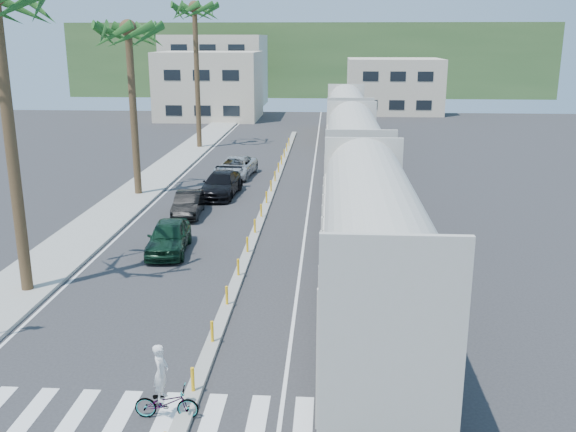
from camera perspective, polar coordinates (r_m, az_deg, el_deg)
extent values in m
plane|color=#28282B|center=(19.51, -7.79, -14.00)|extent=(140.00, 140.00, 0.00)
cube|color=gray|center=(44.37, -12.29, 2.82)|extent=(3.00, 90.00, 0.15)
cube|color=black|center=(45.62, 4.42, 3.42)|extent=(0.12, 100.00, 0.06)
cube|color=black|center=(45.66, 6.23, 3.39)|extent=(0.12, 100.00, 0.06)
cube|color=gray|center=(37.99, -1.92, 1.05)|extent=(0.45, 60.00, 0.15)
cylinder|color=yellow|center=(18.42, -8.47, -14.17)|extent=(0.10, 0.10, 0.70)
cylinder|color=yellow|center=(21.02, -6.76, -10.15)|extent=(0.10, 0.10, 0.70)
cylinder|color=yellow|center=(23.72, -5.47, -7.03)|extent=(0.10, 0.10, 0.70)
cylinder|color=yellow|center=(26.48, -4.45, -4.55)|extent=(0.10, 0.10, 0.70)
cylinder|color=yellow|center=(29.29, -3.64, -2.54)|extent=(0.10, 0.10, 0.70)
cylinder|color=yellow|center=(32.13, -2.96, -0.88)|extent=(0.10, 0.10, 0.70)
cylinder|color=yellow|center=(35.00, -2.40, 0.50)|extent=(0.10, 0.10, 0.70)
cylinder|color=yellow|center=(37.89, -1.93, 1.68)|extent=(0.10, 0.10, 0.70)
cylinder|color=yellow|center=(40.80, -1.52, 2.69)|extent=(0.10, 0.10, 0.70)
cylinder|color=yellow|center=(43.71, -1.17, 3.56)|extent=(0.10, 0.10, 0.70)
cylinder|color=yellow|center=(46.64, -0.86, 4.32)|extent=(0.10, 0.10, 0.70)
cylinder|color=yellow|center=(49.58, -0.58, 5.00)|extent=(0.10, 0.10, 0.70)
cylinder|color=yellow|center=(52.52, -0.34, 5.59)|extent=(0.10, 0.10, 0.70)
cylinder|color=yellow|center=(55.47, -0.12, 6.13)|extent=(0.10, 0.10, 0.70)
cylinder|color=yellow|center=(58.43, 0.08, 6.61)|extent=(0.10, 0.10, 0.70)
cube|color=silver|center=(17.84, -9.09, -17.12)|extent=(14.00, 2.20, 0.01)
cube|color=silver|center=(43.95, -10.15, 2.72)|extent=(0.12, 90.00, 0.01)
cube|color=silver|center=(42.71, 2.07, 2.58)|extent=(0.12, 90.00, 0.01)
cube|color=#B5B2A6|center=(19.81, 7.42, -4.90)|extent=(3.00, 12.88, 3.40)
cylinder|color=#B5B2A6|center=(19.28, 7.59, -0.16)|extent=(2.90, 12.58, 2.90)
cube|color=black|center=(20.67, 7.21, -10.63)|extent=(2.60, 12.88, 1.00)
cube|color=#B5B2A6|center=(34.25, 5.91, 3.88)|extent=(3.00, 12.88, 3.40)
cylinder|color=#B5B2A6|center=(33.95, 5.99, 6.69)|extent=(2.90, 12.58, 2.90)
cube|color=black|center=(34.76, 5.81, 0.33)|extent=(2.60, 12.88, 1.00)
cube|color=#B5B2A6|center=(49.03, 5.29, 7.42)|extent=(3.00, 12.88, 3.40)
cylinder|color=#B5B2A6|center=(48.82, 5.34, 9.39)|extent=(2.90, 12.58, 2.90)
cube|color=black|center=(49.39, 5.23, 4.89)|extent=(2.60, 12.88, 1.00)
cube|color=#4C4C4F|center=(65.10, 4.91, 7.96)|extent=(3.00, 17.00, 0.50)
cube|color=gold|center=(63.92, 4.96, 9.22)|extent=(2.70, 12.24, 2.60)
cube|color=gold|center=(70.64, 4.86, 10.07)|extent=(3.00, 3.74, 3.20)
cube|color=black|center=(65.18, 4.90, 7.44)|extent=(2.60, 13.60, 0.90)
cylinder|color=brown|center=(25.75, -23.34, 5.17)|extent=(0.44, 0.44, 11.00)
cylinder|color=brown|center=(40.67, -13.56, 8.66)|extent=(0.44, 0.44, 10.00)
sphere|color=#174B1A|center=(40.42, -14.04, 15.92)|extent=(3.20, 3.20, 3.20)
cylinder|color=brown|center=(57.90, -8.08, 11.85)|extent=(0.44, 0.44, 12.00)
sphere|color=#174B1A|center=(57.85, -8.32, 17.94)|extent=(3.20, 3.20, 3.20)
cube|color=#C2B19A|center=(80.15, -6.98, 11.44)|extent=(12.00, 10.00, 8.00)
cube|color=#C2B19A|center=(96.17, -6.43, 12.72)|extent=(14.00, 12.00, 10.00)
cube|color=#C2B19A|center=(87.22, 9.37, 11.35)|extent=(12.00, 10.00, 7.00)
cube|color=#385628|center=(116.72, 1.96, 13.78)|extent=(80.00, 20.00, 12.00)
imported|color=black|center=(30.05, -10.56, -1.83)|extent=(2.50, 4.65, 1.48)
imported|color=black|center=(36.13, -8.84, 1.07)|extent=(1.92, 4.19, 1.32)
imported|color=black|center=(40.39, -5.98, 2.82)|extent=(2.73, 5.36, 1.48)
imported|color=#B9BCBF|center=(45.94, -4.67, 4.36)|extent=(3.35, 5.56, 1.42)
imported|color=#9EA0A5|center=(17.62, -10.74, -15.99)|extent=(0.63, 1.70, 0.88)
imported|color=silver|center=(17.20, -11.22, -13.46)|extent=(0.57, 0.38, 1.54)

